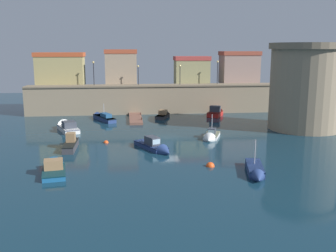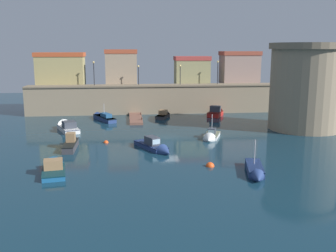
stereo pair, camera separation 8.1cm
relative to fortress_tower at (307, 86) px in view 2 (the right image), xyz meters
The scene contains 20 objects.
ground_plane 19.85m from the fortress_tower, 168.62° to the right, with size 104.83×104.83×0.00m, color #112D3D.
quay_wall 24.36m from the fortress_tower, 140.59° to the left, with size 41.91×3.49×4.70m.
old_town_backdrop 27.07m from the fortress_tower, 135.73° to the left, with size 38.42×4.45×5.97m.
fortress_tower is the anchor object (origin of this frame).
pier_dock 24.68m from the fortress_tower, 157.27° to the left, with size 1.90×8.85×0.70m.
quay_lamp_0 32.54m from the fortress_tower, 151.89° to the left, with size 0.32×0.32×3.85m.
quay_lamp_1 26.43m from the fortress_tower, 144.55° to the left, with size 0.32×0.32×3.20m.
quay_lamp_2 21.20m from the fortress_tower, 133.64° to the left, with size 0.32×0.32×3.24m.
quay_lamp_3 17.48m from the fortress_tower, 118.43° to the left, with size 0.32×0.32×3.89m.
moored_boat_0 21.52m from the fortress_tower, 148.27° to the left, with size 2.90×4.60×1.62m.
moored_boat_1 22.69m from the fortress_tower, 125.22° to the right, with size 2.44×5.59×3.07m.
moored_boat_2 30.76m from the fortress_tower, 166.95° to the right, with size 1.21×5.77×1.88m.
moored_boat_3 15.63m from the fortress_tower, 128.97° to the left, with size 3.54×4.60×2.19m.
moored_boat_4 23.04m from the fortress_tower, 156.30° to the right, with size 4.11×6.33×1.82m.
moored_boat_5 15.36m from the fortress_tower, 161.52° to the right, with size 3.05×4.75×3.38m.
moored_boat_6 32.06m from the fortress_tower, behind, with size 4.01×6.56×2.00m.
moored_boat_7 34.00m from the fortress_tower, 153.02° to the right, with size 2.62×5.22×1.92m.
moored_boat_8 29.36m from the fortress_tower, 160.34° to the left, with size 4.29×6.95×2.84m.
mooring_buoy_0 27.04m from the fortress_tower, 168.88° to the right, with size 0.57×0.57×0.57m, color #EA4C19.
mooring_buoy_1 22.84m from the fortress_tower, 136.46° to the right, with size 0.79×0.79×0.79m, color #EA4C19.
Camera 2 is at (-4.79, -44.68, 10.52)m, focal length 41.34 mm.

